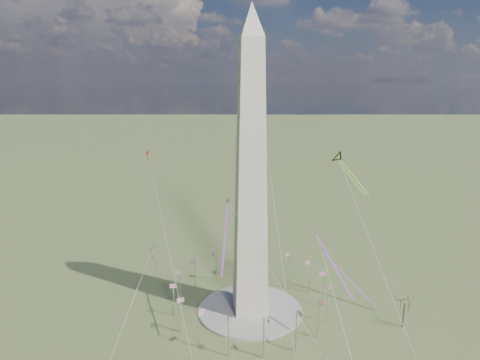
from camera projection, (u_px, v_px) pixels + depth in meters
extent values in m
plane|color=#476231|center=(250.00, 311.00, 148.41)|extent=(2000.00, 2000.00, 0.00)
cylinder|color=#A3A095|center=(250.00, 310.00, 148.32)|extent=(36.00, 36.00, 0.80)
pyramid|color=beige|center=(252.00, 19.00, 126.61)|extent=(9.90, 9.90, 10.00)
cylinder|color=silver|center=(323.00, 289.00, 150.11)|extent=(0.36, 0.36, 13.00)
cube|color=#C31A45|center=(323.00, 274.00, 150.16)|extent=(2.40, 0.08, 1.50)
cylinder|color=silver|center=(310.00, 277.00, 159.48)|extent=(0.36, 0.36, 13.00)
cube|color=#C31A45|center=(308.00, 263.00, 159.37)|extent=(2.25, 0.99, 1.50)
cylinder|color=silver|center=(290.00, 268.00, 166.94)|extent=(0.36, 0.36, 13.00)
cube|color=#C31A45|center=(287.00, 255.00, 166.51)|extent=(1.75, 1.75, 1.50)
cylinder|color=silver|center=(266.00, 263.00, 171.35)|extent=(0.36, 0.36, 13.00)
cube|color=#C31A45|center=(263.00, 251.00, 170.48)|extent=(0.99, 2.25, 1.50)
cylinder|color=silver|center=(241.00, 263.00, 172.05)|extent=(0.36, 0.36, 13.00)
cube|color=#C31A45|center=(237.00, 250.00, 170.68)|extent=(0.08, 2.40, 1.50)
cylinder|color=silver|center=(216.00, 266.00, 168.92)|extent=(0.36, 0.36, 13.00)
cube|color=#C31A45|center=(213.00, 254.00, 167.08)|extent=(0.99, 2.25, 1.50)
cylinder|color=silver|center=(195.00, 273.00, 162.44)|extent=(0.36, 0.36, 13.00)
cube|color=#C31A45|center=(192.00, 262.00, 160.23)|extent=(1.75, 1.75, 1.50)
cylinder|color=silver|center=(180.00, 285.00, 153.60)|extent=(0.36, 0.36, 13.00)
cube|color=#C31A45|center=(178.00, 272.00, 151.17)|extent=(2.25, 0.99, 1.50)
cylinder|color=silver|center=(174.00, 299.00, 143.75)|extent=(0.36, 0.36, 13.00)
cube|color=#C31A45|center=(173.00, 286.00, 141.28)|extent=(2.40, 0.08, 1.50)
cylinder|color=silver|center=(179.00, 314.00, 134.38)|extent=(0.36, 0.36, 13.00)
cube|color=#C31A45|center=(180.00, 300.00, 132.07)|extent=(2.25, 0.99, 1.50)
cylinder|color=silver|center=(198.00, 327.00, 126.92)|extent=(0.36, 0.36, 13.00)
cube|color=#C31A45|center=(201.00, 313.00, 124.94)|extent=(1.75, 1.75, 1.50)
cylinder|color=silver|center=(228.00, 336.00, 122.51)|extent=(0.36, 0.36, 13.00)
cube|color=#C31A45|center=(233.00, 320.00, 120.97)|extent=(0.99, 2.25, 1.50)
cylinder|color=silver|center=(264.00, 338.00, 121.81)|extent=(0.36, 0.36, 13.00)
cube|color=#C31A45|center=(268.00, 321.00, 120.77)|extent=(0.08, 2.40, 1.50)
cylinder|color=silver|center=(296.00, 331.00, 124.94)|extent=(0.36, 0.36, 13.00)
cube|color=#C31A45|center=(300.00, 314.00, 124.36)|extent=(0.99, 2.25, 1.50)
cylinder|color=silver|center=(318.00, 319.00, 131.42)|extent=(0.36, 0.36, 13.00)
cube|color=#C31A45|center=(321.00, 302.00, 131.21)|extent=(1.75, 1.75, 1.50)
cylinder|color=silver|center=(327.00, 304.00, 140.26)|extent=(0.36, 0.36, 13.00)
cube|color=#C31A45|center=(328.00, 287.00, 140.27)|extent=(2.25, 0.99, 1.50)
cylinder|color=#4E382F|center=(403.00, 315.00, 137.79)|extent=(0.41, 0.41, 8.33)
cube|color=#DFBB0B|center=(354.00, 177.00, 151.10)|extent=(6.22, 13.15, 9.97)
cube|color=#DFBB0B|center=(351.00, 178.00, 150.18)|extent=(6.22, 13.15, 9.97)
cube|color=navy|center=(153.00, 248.00, 148.98)|extent=(2.20, 3.21, 2.44)
cube|color=red|center=(153.00, 259.00, 149.89)|extent=(2.22, 2.51, 8.41)
cube|color=red|center=(334.00, 266.00, 128.98)|extent=(5.71, 19.29, 12.41)
cube|color=red|center=(225.00, 238.00, 127.38)|extent=(4.54, 22.42, 14.19)
cube|color=red|center=(349.00, 279.00, 154.08)|extent=(14.93, 18.21, 14.38)
cube|color=red|center=(147.00, 153.00, 161.26)|extent=(1.44, 1.54, 1.57)
cube|color=red|center=(148.00, 157.00, 161.65)|extent=(0.38, 1.37, 3.60)
cube|color=white|center=(260.00, 97.00, 175.60)|extent=(1.19, 1.98, 1.73)
cube|color=white|center=(260.00, 102.00, 176.03)|extent=(0.69, 1.49, 3.96)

